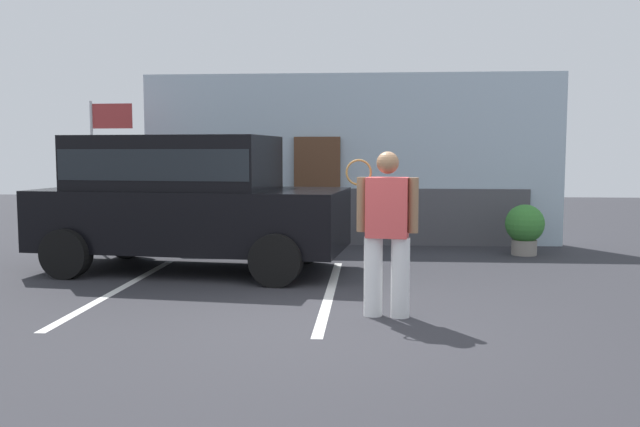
{
  "coord_description": "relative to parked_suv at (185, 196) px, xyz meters",
  "views": [
    {
      "loc": [
        0.39,
        -6.98,
        1.82
      ],
      "look_at": [
        -0.23,
        1.2,
        1.05
      ],
      "focal_mm": 37.31,
      "sensor_mm": 36.0,
      "label": 1
    }
  ],
  "objects": [
    {
      "name": "potted_plant_by_porch",
      "position": [
        5.52,
        1.92,
        -0.65
      ],
      "size": [
        0.68,
        0.68,
        0.89
      ],
      "color": "gray",
      "rests_on": "ground_plane"
    },
    {
      "name": "tennis_player_man",
      "position": [
        2.99,
        -2.65,
        -0.2
      ],
      "size": [
        0.8,
        0.34,
        1.82
      ],
      "rotation": [
        0.0,
        0.0,
        3.0
      ],
      "color": "white",
      "rests_on": "ground_plane"
    },
    {
      "name": "ground_plane",
      "position": [
        2.42,
        -2.92,
        -1.15
      ],
      "size": [
        40.0,
        40.0,
        0.0
      ],
      "primitive_type": "plane",
      "color": "#2D2D33"
    },
    {
      "name": "house_frontage",
      "position": [
        2.41,
        3.17,
        0.41
      ],
      "size": [
        8.16,
        0.4,
        3.32
      ],
      "color": "silver",
      "rests_on": "ground_plane"
    },
    {
      "name": "parked_suv",
      "position": [
        0.0,
        0.0,
        0.0
      ],
      "size": [
        4.78,
        2.56,
        2.05
      ],
      "rotation": [
        0.0,
        0.0,
        -0.11
      ],
      "color": "black",
      "rests_on": "ground_plane"
    },
    {
      "name": "parking_stripe_1",
      "position": [
        2.3,
        -1.42,
        -1.14
      ],
      "size": [
        0.12,
        4.4,
        0.01
      ],
      "primitive_type": "cube",
      "color": "silver",
      "rests_on": "ground_plane"
    },
    {
      "name": "flag_pole",
      "position": [
        -2.09,
        1.99,
        0.77
      ],
      "size": [
        0.8,
        0.05,
        2.74
      ],
      "color": "silver",
      "rests_on": "ground_plane"
    },
    {
      "name": "parking_stripe_0",
      "position": [
        -0.5,
        -1.42,
        -1.14
      ],
      "size": [
        0.12,
        4.4,
        0.01
      ],
      "primitive_type": "cube",
      "color": "silver",
      "rests_on": "ground_plane"
    }
  ]
}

